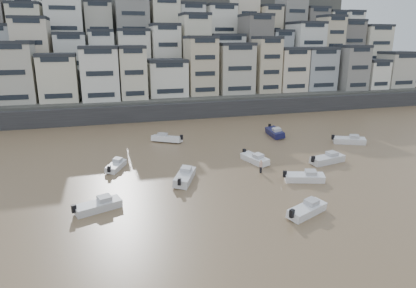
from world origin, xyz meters
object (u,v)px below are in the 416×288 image
object	(u,v)px
boat_h	(167,137)
boat_i	(275,131)
boat_c	(185,175)
boat_j	(98,204)
person_pink	(261,166)
boat_g	(349,139)
boat_e	(255,158)
boat_d	(328,158)
boat_b	(305,176)
boat_a	(307,208)
boat_f	(116,165)

from	to	relation	value
boat_h	boat_i	distance (m)	19.50
boat_c	boat_h	distance (m)	18.69
boat_c	boat_j	distance (m)	11.65
boat_c	person_pink	xyz separation A→B (m)	(10.25, 0.14, 0.05)
boat_g	boat_j	xyz separation A→B (m)	(-40.60, -14.37, -0.07)
boat_e	boat_i	size ratio (longest dim) A/B	0.86
boat_c	boat_d	distance (m)	20.98
boat_i	boat_j	distance (m)	38.20
boat_d	boat_h	xyz separation A→B (m)	(-19.80, 17.50, -0.02)
boat_b	boat_g	distance (m)	20.84
boat_j	boat_a	bearing A→B (deg)	-39.20
person_pink	boat_h	bearing A→B (deg)	116.18
boat_d	person_pink	bearing A→B (deg)	173.27
boat_d	boat_f	xyz separation A→B (m)	(-28.85, 5.74, -0.14)
boat_g	boat_b	bearing A→B (deg)	-114.97
boat_e	boat_h	xyz separation A→B (m)	(-10.00, 14.45, 0.05)
boat_e	boat_h	world-z (taller)	boat_h
boat_g	boat_i	bearing A→B (deg)	166.05
boat_b	person_pink	distance (m)	5.86
boat_f	boat_g	bearing A→B (deg)	-62.19
boat_e	boat_h	size ratio (longest dim) A/B	0.94
boat_j	person_pink	world-z (taller)	person_pink
boat_i	person_pink	xyz separation A→B (m)	(-10.34, -16.88, 0.02)
boat_b	boat_c	xyz separation A→B (m)	(-14.14, 4.24, 0.12)
boat_b	boat_c	bearing A→B (deg)	-178.32
boat_h	boat_j	distance (m)	26.69
boat_f	boat_j	distance (m)	12.59
boat_f	boat_j	size ratio (longest dim) A/B	0.94
boat_a	boat_f	size ratio (longest dim) A/B	1.09
boat_e	boat_f	bearing A→B (deg)	-112.36
boat_j	person_pink	distance (m)	21.30
boat_d	person_pink	xyz separation A→B (m)	(-10.70, -1.01, 0.08)
boat_h	person_pink	world-z (taller)	person_pink
boat_f	boat_h	distance (m)	14.84
boat_h	boat_f	bearing A→B (deg)	85.36
boat_e	boat_g	size ratio (longest dim) A/B	0.95
boat_h	boat_i	size ratio (longest dim) A/B	0.91
boat_a	boat_b	world-z (taller)	boat_a
boat_d	boat_i	world-z (taller)	boat_i
boat_e	person_pink	xyz separation A→B (m)	(-0.90, -4.06, 0.14)
boat_i	boat_j	size ratio (longest dim) A/B	1.22
boat_h	person_pink	bearing A→B (deg)	149.12
boat_c	boat_a	bearing A→B (deg)	-116.72
boat_b	boat_j	distance (m)	24.46
boat_i	person_pink	world-z (taller)	person_pink
boat_f	boat_h	bearing A→B (deg)	-12.80
boat_c	boat_h	bearing A→B (deg)	21.56
boat_e	person_pink	bearing A→B (deg)	-26.83
boat_c	boat_g	distance (m)	31.59
boat_a	person_pink	size ratio (longest dim) A/B	3.00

